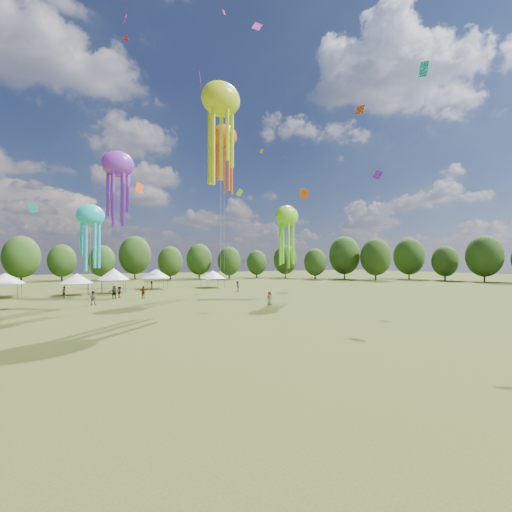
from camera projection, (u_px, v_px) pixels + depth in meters
name	position (u px, v px, depth m)	size (l,w,h in m)	color
ground	(379.00, 397.00, 13.59)	(300.00, 300.00, 0.00)	#384416
spectator_near	(93.00, 298.00, 41.99)	(0.86, 0.67, 1.78)	gray
spectators_far	(159.00, 291.00, 52.04)	(28.38, 32.20, 1.91)	gray
festival_tents	(122.00, 275.00, 60.44)	(40.65, 11.52, 4.32)	#47474C
show_kites	(161.00, 153.00, 49.16)	(43.36, 23.28, 32.19)	purple
small_kites	(156.00, 88.00, 49.29)	(73.16, 59.60, 43.63)	purple
treeline	(117.00, 256.00, 66.89)	(201.57, 95.24, 13.43)	#38281C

